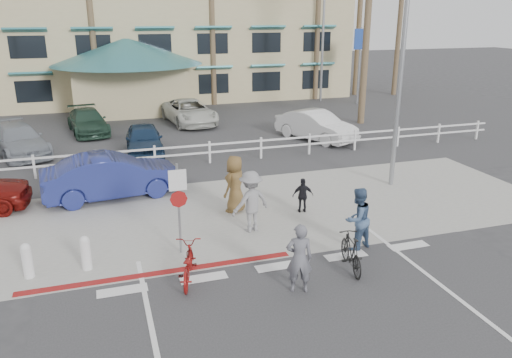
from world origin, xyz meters
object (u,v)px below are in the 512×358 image
object	(u,v)px
sign_post	(179,204)
bike_black	(351,252)
car_white_sedan	(113,176)
bike_red	(187,264)

from	to	relation	value
sign_post	bike_black	distance (m)	4.76
sign_post	bike_black	world-z (taller)	sign_post
sign_post	car_white_sedan	bearing A→B (deg)	106.87
sign_post	car_white_sedan	size ratio (longest dim) A/B	0.59
bike_red	car_white_sedan	bearing A→B (deg)	-62.36
car_white_sedan	bike_black	bearing A→B (deg)	-149.60
bike_black	bike_red	bearing A→B (deg)	0.67
car_white_sedan	bike_red	bearing A→B (deg)	-174.31
bike_black	car_white_sedan	world-z (taller)	car_white_sedan
bike_red	car_white_sedan	world-z (taller)	car_white_sedan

